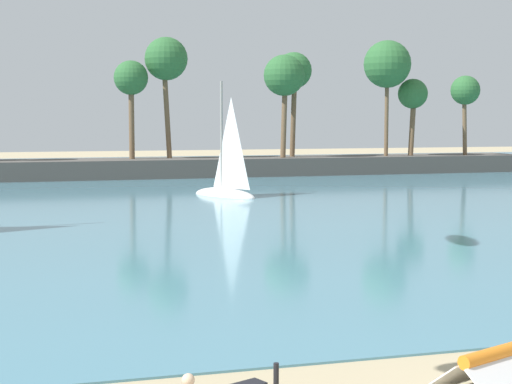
# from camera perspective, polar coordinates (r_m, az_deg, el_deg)

# --- Properties ---
(sea) EXTENTS (220.00, 98.86, 0.06)m
(sea) POSITION_cam_1_polar(r_m,az_deg,el_deg) (66.88, -11.38, 0.34)
(sea) COLOR teal
(sea) RESTS_ON ground
(palm_headland) EXTENTS (89.24, 6.43, 13.43)m
(palm_headland) POSITION_cam_1_polar(r_m,az_deg,el_deg) (76.07, -10.49, 4.34)
(palm_headland) COLOR #514C47
(palm_headland) RESTS_ON ground
(sailboat_near_shore) EXTENTS (4.47, 6.23, 8.83)m
(sailboat_near_shore) POSITION_cam_1_polar(r_m,az_deg,el_deg) (57.65, -2.16, 0.49)
(sailboat_near_shore) COLOR white
(sailboat_near_shore) RESTS_ON sea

